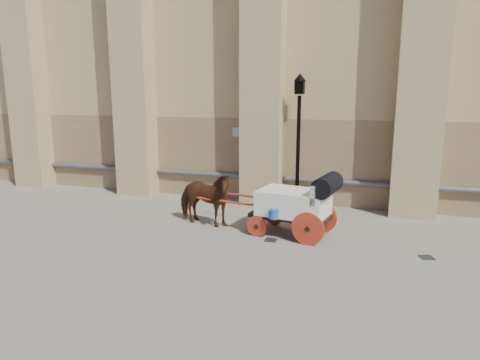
% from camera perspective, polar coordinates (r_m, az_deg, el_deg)
% --- Properties ---
extents(ground, '(90.00, 90.00, 0.00)m').
position_cam_1_polar(ground, '(11.79, 2.98, -7.73)').
color(ground, gray).
rests_on(ground, ground).
extents(horse, '(2.07, 1.21, 1.65)m').
position_cam_1_polar(horse, '(12.71, -4.81, -2.45)').
color(horse, '#552F1C').
rests_on(horse, ground).
extents(carriage, '(4.20, 1.77, 1.78)m').
position_cam_1_polar(carriage, '(11.82, 7.77, -2.91)').
color(carriage, black).
rests_on(carriage, ground).
extents(street_lamp, '(0.42, 0.42, 4.52)m').
position_cam_1_polar(street_lamp, '(14.48, 7.78, 5.59)').
color(street_lamp, black).
rests_on(street_lamp, ground).
extents(drain_grate_near, '(0.32, 0.32, 0.01)m').
position_cam_1_polar(drain_grate_near, '(11.63, 4.13, -7.98)').
color(drain_grate_near, black).
rests_on(drain_grate_near, ground).
extents(drain_grate_far, '(0.40, 0.40, 0.01)m').
position_cam_1_polar(drain_grate_far, '(11.37, 23.60, -9.42)').
color(drain_grate_far, black).
rests_on(drain_grate_far, ground).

